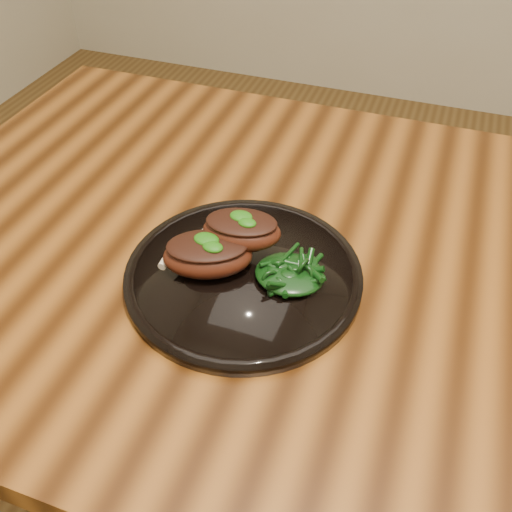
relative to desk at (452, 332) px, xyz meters
The scene contains 6 objects.
desk is the anchor object (origin of this frame).
plate 0.29m from the desk, 163.30° to the right, with size 0.29×0.29×0.02m.
lamb_chop_front 0.34m from the desk, 163.69° to the right, with size 0.13×0.10×0.05m.
lamb_chop_back 0.31m from the desk, 169.79° to the right, with size 0.11×0.08×0.04m.
herb_smear 0.32m from the desk, behind, with size 0.08×0.05×0.01m, color #0F4807.
greens_heap 0.25m from the desk, 160.31° to the right, with size 0.09×0.08×0.03m.
Camera 1 is at (-0.08, -0.55, 1.25)m, focal length 40.00 mm.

